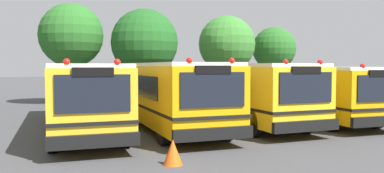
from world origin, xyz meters
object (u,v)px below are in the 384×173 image
at_px(tree_3, 226,44).
at_px(school_bus_0, 81,93).
at_px(school_bus_1, 161,91).
at_px(traffic_cone, 173,152).
at_px(school_bus_2, 233,90).
at_px(school_bus_3, 299,90).
at_px(tree_4, 274,48).
at_px(tree_2, 143,41).
at_px(tree_1, 73,34).

bearing_deg(tree_3, school_bus_0, -137.57).
height_order(school_bus_1, traffic_cone, school_bus_1).
distance_m(school_bus_0, school_bus_2, 6.55).
distance_m(school_bus_1, school_bus_3, 6.78).
distance_m(school_bus_0, tree_4, 19.33).
bearing_deg(traffic_cone, school_bus_0, 104.61).
height_order(school_bus_2, tree_2, tree_2).
xyz_separation_m(tree_3, tree_4, (4.73, 1.23, -0.15)).
bearing_deg(school_bus_3, tree_3, -93.19).
relative_size(school_bus_3, tree_4, 1.88).
relative_size(tree_1, tree_3, 1.07).
xyz_separation_m(school_bus_0, tree_4, (15.59, 11.15, 2.50)).
relative_size(tree_3, traffic_cone, 9.44).
xyz_separation_m(school_bus_3, tree_1, (-9.67, 11.09, 3.22)).
bearing_deg(school_bus_3, school_bus_2, 1.41).
relative_size(tree_1, tree_2, 1.05).
bearing_deg(tree_4, tree_1, -179.33).
xyz_separation_m(school_bus_1, school_bus_3, (6.78, -0.14, -0.08)).
distance_m(school_bus_3, traffic_cone, 10.62).
height_order(school_bus_1, tree_3, tree_3).
distance_m(school_bus_0, tree_3, 14.94).
distance_m(school_bus_3, tree_3, 10.43).
relative_size(school_bus_2, traffic_cone, 16.29).
xyz_separation_m(tree_4, traffic_cone, (-13.86, -17.79, -3.59)).
distance_m(school_bus_0, school_bus_1, 3.27).
bearing_deg(school_bus_2, school_bus_0, -2.72).
bearing_deg(tree_2, school_bus_2, -79.00).
height_order(school_bus_2, tree_3, tree_3).
bearing_deg(tree_4, school_bus_3, -116.18).
xyz_separation_m(school_bus_0, tree_3, (10.85, 9.92, 2.65)).
bearing_deg(school_bus_1, school_bus_2, 177.46).
distance_m(tree_2, tree_3, 6.20).
distance_m(school_bus_2, tree_3, 11.24).
relative_size(school_bus_2, school_bus_3, 1.01).
distance_m(school_bus_0, tree_2, 10.98).
relative_size(school_bus_3, tree_1, 1.59).
xyz_separation_m(school_bus_0, school_bus_3, (10.05, -0.12, -0.05)).
distance_m(tree_2, traffic_cone, 16.90).
xyz_separation_m(school_bus_2, tree_3, (4.30, 10.04, 2.64)).
bearing_deg(school_bus_3, tree_1, -47.52).
height_order(school_bus_3, tree_2, tree_2).
xyz_separation_m(school_bus_0, tree_1, (0.38, 10.97, 3.16)).
bearing_deg(tree_4, traffic_cone, -127.93).
xyz_separation_m(school_bus_2, school_bus_3, (3.50, 0.00, -0.06)).
relative_size(school_bus_1, tree_4, 2.05).
bearing_deg(school_bus_1, school_bus_0, 0.32).
bearing_deg(tree_3, traffic_cone, -118.86).
bearing_deg(school_bus_2, school_bus_1, -4.15).
relative_size(school_bus_3, tree_3, 1.71).
xyz_separation_m(tree_2, tree_3, (6.19, 0.35, -0.04)).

